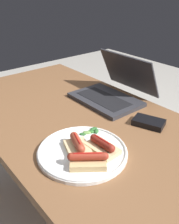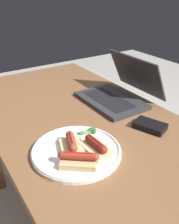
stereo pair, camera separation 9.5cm
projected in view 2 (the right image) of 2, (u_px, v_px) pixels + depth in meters
The scene contains 8 objects.
desk at pixel (85, 137), 1.05m from camera, with size 1.43×0.71×0.74m.
laptop at pixel (118, 93), 1.17m from camera, with size 0.32×0.30×0.20m.
plate at pixel (76, 151), 0.82m from camera, with size 0.30×0.30×0.02m.
sausage_toast_left at pixel (71, 144), 0.81m from camera, with size 0.11×0.10×0.05m.
sausage_toast_middle at pixel (78, 160), 0.74m from camera, with size 0.12×0.13×0.05m.
sausage_toast_right at pixel (96, 147), 0.80m from camera, with size 0.11×0.07×0.05m.
salad_pile at pixel (89, 131), 0.91m from camera, with size 0.05×0.08×0.01m.
external_drive at pixel (150, 126), 0.95m from camera, with size 0.14×0.11×0.02m.
Camera 2 is at (0.75, -0.46, 1.25)m, focal length 40.00 mm.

